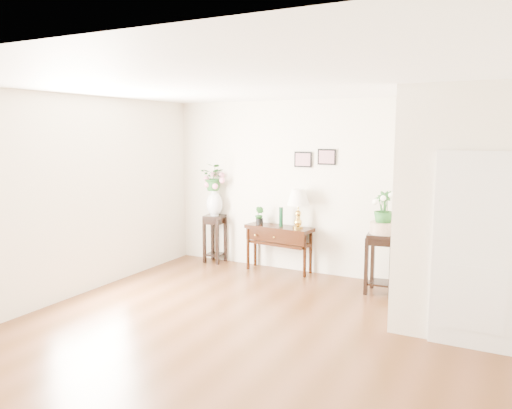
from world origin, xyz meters
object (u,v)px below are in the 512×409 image
Objects in this scene: console_table at (279,249)px; table_lamp at (298,206)px; plant_stand_a at (215,239)px; plant_stand_b at (382,264)px.

console_table is 1.79× the size of table_lamp.
plant_stand_b is at bearing -7.26° from plant_stand_a.
table_lamp reaches higher than plant_stand_b.
plant_stand_b is (3.03, -0.39, 0.01)m from plant_stand_a.
plant_stand_a is at bearing 172.74° from plant_stand_b.
plant_stand_a is at bearing 179.34° from table_lamp.
console_table is at bearing -0.83° from plant_stand_a.
plant_stand_a is at bearing -174.41° from console_table.
table_lamp is 1.73m from plant_stand_a.
console_table is 0.80m from table_lamp.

